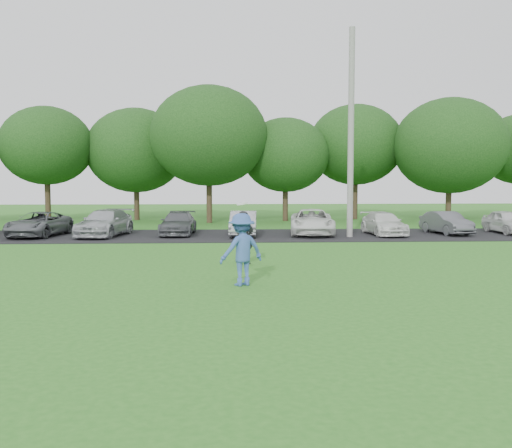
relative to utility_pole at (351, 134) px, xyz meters
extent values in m
plane|color=#2A6D1F|center=(-4.89, -11.88, -4.87)|extent=(100.00, 100.00, 0.00)
cube|color=black|center=(-4.89, 1.12, -4.85)|extent=(32.00, 6.50, 0.03)
cylinder|color=gray|center=(0.00, 0.00, 0.00)|extent=(0.28, 0.28, 9.74)
imported|color=#3B5EA7|center=(-5.45, -12.05, -3.94)|extent=(1.38, 1.17, 1.86)
cylinder|color=white|center=(-5.45, -12.34, -2.75)|extent=(0.28, 0.27, 0.10)
imported|color=black|center=(-5.25, -8.32, -4.01)|extent=(0.75, 0.66, 1.71)
cube|color=black|center=(-5.07, -8.50, -3.76)|extent=(0.17, 0.16, 0.10)
imported|color=slate|center=(-14.77, 1.08, -4.26)|extent=(2.49, 4.39, 1.16)
imported|color=#B4B7BB|center=(-11.65, 1.04, -4.21)|extent=(2.48, 4.57, 1.26)
imported|color=#55585C|center=(-8.18, 1.50, -4.28)|extent=(1.74, 3.90, 1.11)
imported|color=silver|center=(-5.01, 0.79, -4.25)|extent=(1.46, 3.64, 1.18)
imported|color=white|center=(-1.61, 1.24, -4.21)|extent=(2.56, 4.69, 1.25)
imported|color=silver|center=(1.89, 0.91, -4.30)|extent=(1.72, 3.81, 1.08)
imported|color=#55575C|center=(5.11, 1.15, -4.28)|extent=(1.71, 3.53, 1.12)
imported|color=silver|center=(8.33, 1.34, -4.25)|extent=(1.40, 3.46, 1.18)
cylinder|color=#38281C|center=(-17.39, 11.12, -3.52)|extent=(0.36, 0.36, 2.70)
ellipsoid|color=#214C19|center=(-17.39, 11.12, 0.06)|extent=(5.94, 5.94, 5.05)
cylinder|color=#38281C|center=(-11.89, 12.52, -3.77)|extent=(0.36, 0.36, 2.20)
ellipsoid|color=#214C19|center=(-11.89, 12.52, -0.16)|extent=(6.68, 6.68, 5.68)
cylinder|color=#38281C|center=(-6.89, 9.72, -3.52)|extent=(0.36, 0.36, 2.70)
ellipsoid|color=#214C19|center=(-6.89, 9.72, 0.61)|extent=(7.42, 7.42, 6.31)
cylinder|color=#38281C|center=(-1.89, 11.12, -3.77)|extent=(0.36, 0.36, 2.20)
ellipsoid|color=#214C19|center=(-1.89, 11.12, -0.51)|extent=(5.76, 5.76, 4.90)
cylinder|color=#38281C|center=(3.11, 12.52, -3.52)|extent=(0.36, 0.36, 2.70)
ellipsoid|color=#214C19|center=(3.11, 12.52, 0.27)|extent=(6.50, 6.50, 5.53)
cylinder|color=#38281C|center=(8.61, 9.72, -3.77)|extent=(0.36, 0.36, 2.20)
ellipsoid|color=#214C19|center=(8.61, 9.72, 0.05)|extent=(7.24, 7.24, 6.15)
camera|label=1|loc=(-5.86, -26.54, -2.17)|focal=40.00mm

